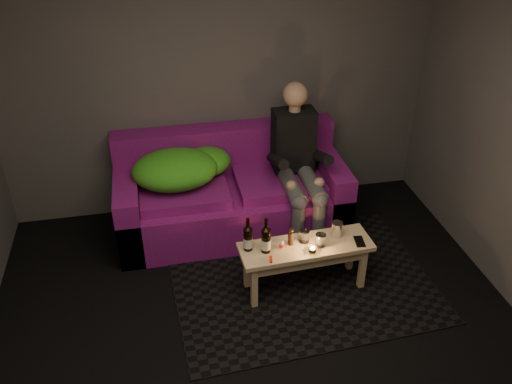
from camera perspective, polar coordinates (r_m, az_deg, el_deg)
floor at (r=3.92m, az=1.71°, el=-18.62°), size 4.50×4.50×0.00m
room at (r=3.25m, az=0.29°, el=6.78°), size 4.50×4.50×4.50m
rug at (r=4.58m, az=4.85°, el=-9.41°), size 2.18×1.63×0.01m
sofa at (r=5.06m, az=-2.68°, el=-0.34°), size 2.07×0.93×0.89m
green_blanket at (r=4.84m, az=-8.01°, el=2.52°), size 0.91×0.62×0.31m
person at (r=4.83m, az=4.43°, el=3.31°), size 0.37×0.86×1.38m
coffee_table at (r=4.32m, az=5.23°, el=-6.37°), size 1.07×0.39×0.43m
beer_bottle_a at (r=4.15m, az=-0.85°, el=-4.89°), size 0.07×0.07×0.29m
beer_bottle_b at (r=4.13m, az=1.06°, el=-5.03°), size 0.08×0.08×0.30m
salt_shaker at (r=4.21m, az=2.71°, el=-5.46°), size 0.05×0.05×0.08m
pepper_mill at (r=4.24m, az=3.68°, el=-4.88°), size 0.04×0.04×0.12m
tumbler_back at (r=4.28m, az=5.10°, el=-4.63°), size 0.10×0.10×0.10m
tealight at (r=4.20m, az=5.97°, el=-6.00°), size 0.06×0.06×0.05m
tumbler_front at (r=4.25m, az=6.79°, el=-5.05°), size 0.09×0.09×0.10m
steel_cup at (r=4.37m, az=8.50°, el=-3.88°), size 0.10×0.10×0.12m
smartphone at (r=4.36m, az=10.84°, el=-5.14°), size 0.09×0.15×0.01m
red_lighter at (r=4.11m, az=1.58°, el=-7.09°), size 0.03×0.08×0.01m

